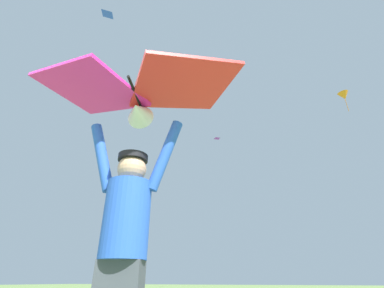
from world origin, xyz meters
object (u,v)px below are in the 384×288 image
object	(u,v)px
kite_flyer_person	(124,242)
distant_kite_orange_high_right	(344,96)
held_stunt_kite	(137,93)
distant_kite_purple_low_right	(217,138)
distant_kite_blue_low_left	(108,14)

from	to	relation	value
kite_flyer_person	distant_kite_orange_high_right	distance (m)	20.95
kite_flyer_person	held_stunt_kite	distance (m)	1.26
held_stunt_kite	distant_kite_orange_high_right	bearing A→B (deg)	73.61
kite_flyer_person	held_stunt_kite	world-z (taller)	held_stunt_kite
distant_kite_orange_high_right	distant_kite_purple_low_right	xyz separation A→B (m)	(-11.93, 7.66, 2.90)
held_stunt_kite	distant_kite_purple_low_right	distance (m)	28.68
distant_kite_blue_low_left	distant_kite_purple_low_right	distance (m)	16.81
distant_kite_blue_low_left	distant_kite_purple_low_right	world-z (taller)	distant_kite_blue_low_left
held_stunt_kite	distant_kite_orange_high_right	distance (m)	20.34
held_stunt_kite	distant_kite_purple_low_right	xyz separation A→B (m)	(-6.96, 24.55, 13.09)
kite_flyer_person	distant_kite_purple_low_right	size ratio (longest dim) A/B	2.99
held_stunt_kite	distant_kite_blue_low_left	world-z (taller)	distant_kite_blue_low_left
held_stunt_kite	distant_kite_blue_low_left	bearing A→B (deg)	140.02
distant_kite_blue_low_left	distant_kite_purple_low_right	xyz separation A→B (m)	(2.92, 16.26, -3.12)
distant_kite_purple_low_right	distant_kite_orange_high_right	bearing A→B (deg)	-32.70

